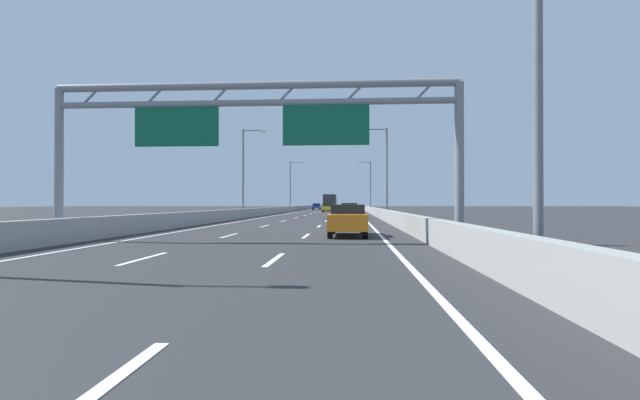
# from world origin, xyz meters

# --- Properties ---
(ground_plane) EXTENTS (260.00, 260.00, 0.00)m
(ground_plane) POSITION_xyz_m (0.00, 100.00, 0.00)
(ground_plane) COLOR #2D2D30
(lane_dash_left_1) EXTENTS (0.16, 3.00, 0.01)m
(lane_dash_left_1) POSITION_xyz_m (-1.80, 12.50, 0.01)
(lane_dash_left_1) COLOR white
(lane_dash_left_1) RESTS_ON ground_plane
(lane_dash_left_2) EXTENTS (0.16, 3.00, 0.01)m
(lane_dash_left_2) POSITION_xyz_m (-1.80, 21.50, 0.01)
(lane_dash_left_2) COLOR white
(lane_dash_left_2) RESTS_ON ground_plane
(lane_dash_left_3) EXTENTS (0.16, 3.00, 0.01)m
(lane_dash_left_3) POSITION_xyz_m (-1.80, 30.50, 0.01)
(lane_dash_left_3) COLOR white
(lane_dash_left_3) RESTS_ON ground_plane
(lane_dash_left_4) EXTENTS (0.16, 3.00, 0.01)m
(lane_dash_left_4) POSITION_xyz_m (-1.80, 39.50, 0.01)
(lane_dash_left_4) COLOR white
(lane_dash_left_4) RESTS_ON ground_plane
(lane_dash_left_5) EXTENTS (0.16, 3.00, 0.01)m
(lane_dash_left_5) POSITION_xyz_m (-1.80, 48.50, 0.01)
(lane_dash_left_5) COLOR white
(lane_dash_left_5) RESTS_ON ground_plane
(lane_dash_left_6) EXTENTS (0.16, 3.00, 0.01)m
(lane_dash_left_6) POSITION_xyz_m (-1.80, 57.50, 0.01)
(lane_dash_left_6) COLOR white
(lane_dash_left_6) RESTS_ON ground_plane
(lane_dash_left_7) EXTENTS (0.16, 3.00, 0.01)m
(lane_dash_left_7) POSITION_xyz_m (-1.80, 66.50, 0.01)
(lane_dash_left_7) COLOR white
(lane_dash_left_7) RESTS_ON ground_plane
(lane_dash_left_8) EXTENTS (0.16, 3.00, 0.01)m
(lane_dash_left_8) POSITION_xyz_m (-1.80, 75.50, 0.01)
(lane_dash_left_8) COLOR white
(lane_dash_left_8) RESTS_ON ground_plane
(lane_dash_left_9) EXTENTS (0.16, 3.00, 0.01)m
(lane_dash_left_9) POSITION_xyz_m (-1.80, 84.50, 0.01)
(lane_dash_left_9) COLOR white
(lane_dash_left_9) RESTS_ON ground_plane
(lane_dash_left_10) EXTENTS (0.16, 3.00, 0.01)m
(lane_dash_left_10) POSITION_xyz_m (-1.80, 93.50, 0.01)
(lane_dash_left_10) COLOR white
(lane_dash_left_10) RESTS_ON ground_plane
(lane_dash_left_11) EXTENTS (0.16, 3.00, 0.01)m
(lane_dash_left_11) POSITION_xyz_m (-1.80, 102.50, 0.01)
(lane_dash_left_11) COLOR white
(lane_dash_left_11) RESTS_ON ground_plane
(lane_dash_left_12) EXTENTS (0.16, 3.00, 0.01)m
(lane_dash_left_12) POSITION_xyz_m (-1.80, 111.50, 0.01)
(lane_dash_left_12) COLOR white
(lane_dash_left_12) RESTS_ON ground_plane
(lane_dash_left_13) EXTENTS (0.16, 3.00, 0.01)m
(lane_dash_left_13) POSITION_xyz_m (-1.80, 120.50, 0.01)
(lane_dash_left_13) COLOR white
(lane_dash_left_13) RESTS_ON ground_plane
(lane_dash_left_14) EXTENTS (0.16, 3.00, 0.01)m
(lane_dash_left_14) POSITION_xyz_m (-1.80, 129.50, 0.01)
(lane_dash_left_14) COLOR white
(lane_dash_left_14) RESTS_ON ground_plane
(lane_dash_left_15) EXTENTS (0.16, 3.00, 0.01)m
(lane_dash_left_15) POSITION_xyz_m (-1.80, 138.50, 0.01)
(lane_dash_left_15) COLOR white
(lane_dash_left_15) RESTS_ON ground_plane
(lane_dash_left_16) EXTENTS (0.16, 3.00, 0.01)m
(lane_dash_left_16) POSITION_xyz_m (-1.80, 147.50, 0.01)
(lane_dash_left_16) COLOR white
(lane_dash_left_16) RESTS_ON ground_plane
(lane_dash_left_17) EXTENTS (0.16, 3.00, 0.01)m
(lane_dash_left_17) POSITION_xyz_m (-1.80, 156.50, 0.01)
(lane_dash_left_17) COLOR white
(lane_dash_left_17) RESTS_ON ground_plane
(lane_dash_right_1) EXTENTS (0.16, 3.00, 0.01)m
(lane_dash_right_1) POSITION_xyz_m (1.80, 12.50, 0.01)
(lane_dash_right_1) COLOR white
(lane_dash_right_1) RESTS_ON ground_plane
(lane_dash_right_2) EXTENTS (0.16, 3.00, 0.01)m
(lane_dash_right_2) POSITION_xyz_m (1.80, 21.50, 0.01)
(lane_dash_right_2) COLOR white
(lane_dash_right_2) RESTS_ON ground_plane
(lane_dash_right_3) EXTENTS (0.16, 3.00, 0.01)m
(lane_dash_right_3) POSITION_xyz_m (1.80, 30.50, 0.01)
(lane_dash_right_3) COLOR white
(lane_dash_right_3) RESTS_ON ground_plane
(lane_dash_right_4) EXTENTS (0.16, 3.00, 0.01)m
(lane_dash_right_4) POSITION_xyz_m (1.80, 39.50, 0.01)
(lane_dash_right_4) COLOR white
(lane_dash_right_4) RESTS_ON ground_plane
(lane_dash_right_5) EXTENTS (0.16, 3.00, 0.01)m
(lane_dash_right_5) POSITION_xyz_m (1.80, 48.50, 0.01)
(lane_dash_right_5) COLOR white
(lane_dash_right_5) RESTS_ON ground_plane
(lane_dash_right_6) EXTENTS (0.16, 3.00, 0.01)m
(lane_dash_right_6) POSITION_xyz_m (1.80, 57.50, 0.01)
(lane_dash_right_6) COLOR white
(lane_dash_right_6) RESTS_ON ground_plane
(lane_dash_right_7) EXTENTS (0.16, 3.00, 0.01)m
(lane_dash_right_7) POSITION_xyz_m (1.80, 66.50, 0.01)
(lane_dash_right_7) COLOR white
(lane_dash_right_7) RESTS_ON ground_plane
(lane_dash_right_8) EXTENTS (0.16, 3.00, 0.01)m
(lane_dash_right_8) POSITION_xyz_m (1.80, 75.50, 0.01)
(lane_dash_right_8) COLOR white
(lane_dash_right_8) RESTS_ON ground_plane
(lane_dash_right_9) EXTENTS (0.16, 3.00, 0.01)m
(lane_dash_right_9) POSITION_xyz_m (1.80, 84.50, 0.01)
(lane_dash_right_9) COLOR white
(lane_dash_right_9) RESTS_ON ground_plane
(lane_dash_right_10) EXTENTS (0.16, 3.00, 0.01)m
(lane_dash_right_10) POSITION_xyz_m (1.80, 93.50, 0.01)
(lane_dash_right_10) COLOR white
(lane_dash_right_10) RESTS_ON ground_plane
(lane_dash_right_11) EXTENTS (0.16, 3.00, 0.01)m
(lane_dash_right_11) POSITION_xyz_m (1.80, 102.50, 0.01)
(lane_dash_right_11) COLOR white
(lane_dash_right_11) RESTS_ON ground_plane
(lane_dash_right_12) EXTENTS (0.16, 3.00, 0.01)m
(lane_dash_right_12) POSITION_xyz_m (1.80, 111.50, 0.01)
(lane_dash_right_12) COLOR white
(lane_dash_right_12) RESTS_ON ground_plane
(lane_dash_right_13) EXTENTS (0.16, 3.00, 0.01)m
(lane_dash_right_13) POSITION_xyz_m (1.80, 120.50, 0.01)
(lane_dash_right_13) COLOR white
(lane_dash_right_13) RESTS_ON ground_plane
(lane_dash_right_14) EXTENTS (0.16, 3.00, 0.01)m
(lane_dash_right_14) POSITION_xyz_m (1.80, 129.50, 0.01)
(lane_dash_right_14) COLOR white
(lane_dash_right_14) RESTS_ON ground_plane
(lane_dash_right_15) EXTENTS (0.16, 3.00, 0.01)m
(lane_dash_right_15) POSITION_xyz_m (1.80, 138.50, 0.01)
(lane_dash_right_15) COLOR white
(lane_dash_right_15) RESTS_ON ground_plane
(lane_dash_right_16) EXTENTS (0.16, 3.00, 0.01)m
(lane_dash_right_16) POSITION_xyz_m (1.80, 147.50, 0.01)
(lane_dash_right_16) COLOR white
(lane_dash_right_16) RESTS_ON ground_plane
(lane_dash_right_17) EXTENTS (0.16, 3.00, 0.01)m
(lane_dash_right_17) POSITION_xyz_m (1.80, 156.50, 0.01)
(lane_dash_right_17) COLOR white
(lane_dash_right_17) RESTS_ON ground_plane
(edge_line_left) EXTENTS (0.16, 176.00, 0.01)m
(edge_line_left) POSITION_xyz_m (-5.25, 88.00, 0.01)
(edge_line_left) COLOR white
(edge_line_left) RESTS_ON ground_plane
(edge_line_right) EXTENTS (0.16, 176.00, 0.01)m
(edge_line_right) POSITION_xyz_m (5.25, 88.00, 0.01)
(edge_line_right) COLOR white
(edge_line_right) RESTS_ON ground_plane
(barrier_left) EXTENTS (0.45, 220.00, 0.95)m
(barrier_left) POSITION_xyz_m (-6.90, 110.00, 0.47)
(barrier_left) COLOR #9E9E99
(barrier_left) RESTS_ON ground_plane
(barrier_right) EXTENTS (0.45, 220.00, 0.95)m
(barrier_right) POSITION_xyz_m (6.90, 110.00, 0.47)
(barrier_right) COLOR #9E9E99
(barrier_right) RESTS_ON ground_plane
(sign_gantry) EXTENTS (16.42, 0.36, 6.36)m
(sign_gantry) POSITION_xyz_m (-0.03, 18.34, 4.82)
(sign_gantry) COLOR gray
(sign_gantry) RESTS_ON ground_plane
(streetlamp_right_near) EXTENTS (2.58, 0.28, 9.50)m
(streetlamp_right_near) POSITION_xyz_m (7.47, 9.95, 5.40)
(streetlamp_right_near) COLOR slate
(streetlamp_right_near) RESTS_ON ground_plane
(streetlamp_left_mid) EXTENTS (2.58, 0.28, 9.50)m
(streetlamp_left_mid) POSITION_xyz_m (-7.47, 49.70, 5.40)
(streetlamp_left_mid) COLOR slate
(streetlamp_left_mid) RESTS_ON ground_plane
(streetlamp_right_mid) EXTENTS (2.58, 0.28, 9.50)m
(streetlamp_right_mid) POSITION_xyz_m (7.47, 49.70, 5.40)
(streetlamp_right_mid) COLOR slate
(streetlamp_right_mid) RESTS_ON ground_plane
(streetlamp_left_far) EXTENTS (2.58, 0.28, 9.50)m
(streetlamp_left_far) POSITION_xyz_m (-7.47, 89.44, 5.40)
(streetlamp_left_far) COLOR slate
(streetlamp_left_far) RESTS_ON ground_plane
(streetlamp_right_far) EXTENTS (2.58, 0.28, 9.50)m
(streetlamp_right_far) POSITION_xyz_m (7.47, 89.44, 5.40)
(streetlamp_right_far) COLOR slate
(streetlamp_right_far) RESTS_ON ground_plane
(blue_car) EXTENTS (1.85, 4.35, 1.46)m
(blue_car) POSITION_xyz_m (-3.79, 105.85, 0.74)
(blue_car) COLOR #2347AD
(blue_car) RESTS_ON ground_plane
(yellow_car) EXTENTS (1.80, 4.63, 1.45)m
(yellow_car) POSITION_xyz_m (-0.08, 81.17, 0.75)
(yellow_car) COLOR yellow
(yellow_car) RESTS_ON ground_plane
(black_car) EXTENTS (1.78, 4.37, 1.53)m
(black_car) POSITION_xyz_m (3.73, 47.87, 0.78)
(black_car) COLOR black
(black_car) RESTS_ON ground_plane
(orange_car) EXTENTS (1.72, 4.40, 1.46)m
(orange_car) POSITION_xyz_m (3.72, 21.75, 0.76)
(orange_car) COLOR orange
(orange_car) RESTS_ON ground_plane
(box_truck) EXTENTS (2.46, 8.59, 3.23)m
(box_truck) POSITION_xyz_m (-0.23, 94.04, 1.73)
(box_truck) COLOR #B21E19
(box_truck) RESTS_ON ground_plane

